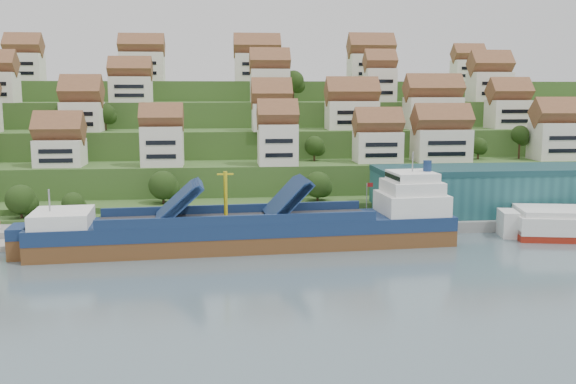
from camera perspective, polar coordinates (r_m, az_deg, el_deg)
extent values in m
plane|color=slate|center=(116.70, -0.61, -4.98)|extent=(300.00, 300.00, 0.00)
cube|color=gray|center=(134.16, 7.31, -2.72)|extent=(180.00, 14.00, 2.20)
cube|color=#2D4C1E|center=(200.74, -2.98, 1.49)|extent=(260.00, 128.00, 4.00)
cube|color=#2D4C1E|center=(205.27, -3.06, 2.64)|extent=(260.00, 118.00, 11.00)
cube|color=#2D4C1E|center=(212.87, -3.19, 3.81)|extent=(260.00, 102.00, 18.00)
cube|color=#2D4C1E|center=(220.56, -3.30, 4.90)|extent=(260.00, 86.00, 25.00)
cube|color=#2D4C1E|center=(229.34, -3.42, 5.81)|extent=(260.00, 68.00, 31.00)
cube|color=white|center=(156.66, -19.59, 3.30)|extent=(10.55, 8.57, 6.12)
cube|color=white|center=(150.39, -11.11, 4.01)|extent=(9.42, 7.03, 9.11)
cube|color=white|center=(149.72, -0.93, 4.23)|extent=(8.99, 7.62, 9.50)
cube|color=white|center=(157.33, 7.96, 3.99)|extent=(11.00, 7.73, 7.36)
cube|color=white|center=(162.21, 13.45, 4.06)|extent=(13.33, 8.26, 7.82)
cube|color=white|center=(175.23, 22.73, 4.19)|extent=(11.68, 8.31, 9.24)
cube|color=white|center=(170.78, -17.79, 6.39)|extent=(9.75, 8.98, 7.35)
cube|color=white|center=(164.64, -1.47, 6.65)|extent=(9.74, 8.56, 6.91)
cube|color=white|center=(172.33, 5.68, 6.80)|extent=(13.25, 8.36, 7.46)
cube|color=white|center=(177.53, 12.74, 6.85)|extent=(14.50, 8.18, 8.44)
cube|color=white|center=(186.41, 18.98, 6.56)|extent=(10.58, 8.04, 7.64)
cube|color=white|center=(184.55, -13.79, 8.84)|extent=(11.22, 7.30, 6.98)
cube|color=white|center=(182.91, -1.63, 9.43)|extent=(10.75, 7.79, 9.14)
cube|color=white|center=(187.07, 8.14, 9.37)|extent=(8.49, 7.14, 9.39)
cube|color=white|center=(200.98, 17.46, 8.89)|extent=(11.50, 8.47, 8.51)
cube|color=white|center=(210.68, -22.36, 10.21)|extent=(10.30, 8.03, 8.15)
cube|color=white|center=(203.51, -12.83, 10.78)|extent=(13.08, 7.51, 8.64)
cube|color=white|center=(200.41, -2.75, 10.98)|extent=(13.60, 8.15, 8.31)
cube|color=white|center=(206.97, 7.36, 10.87)|extent=(13.74, 8.73, 8.41)
cube|color=white|center=(221.57, 15.69, 10.30)|extent=(9.85, 7.05, 7.01)
ellipsoid|color=#243E14|center=(142.00, 2.66, 0.66)|extent=(5.86, 5.86, 5.86)
ellipsoid|color=#243E14|center=(141.01, -11.05, 0.60)|extent=(6.23, 6.23, 6.23)
ellipsoid|color=#243E14|center=(169.51, 16.58, 3.94)|extent=(4.26, 4.26, 4.26)
ellipsoid|color=#243E14|center=(173.77, 19.93, 4.84)|extent=(4.59, 4.59, 4.59)
ellipsoid|color=#243E14|center=(158.69, 2.36, 4.12)|extent=(4.89, 4.89, 4.89)
ellipsoid|color=#243E14|center=(181.21, 11.66, 7.14)|extent=(5.34, 5.34, 5.34)
ellipsoid|color=#243E14|center=(176.61, -19.05, 6.54)|extent=(6.44, 6.44, 6.44)
ellipsoid|color=#243E14|center=(173.28, -15.95, 6.72)|extent=(5.19, 5.19, 5.19)
ellipsoid|color=#243E14|center=(187.21, 0.49, 9.83)|extent=(6.13, 6.13, 6.13)
ellipsoid|color=#243E14|center=(193.66, 7.00, 9.29)|extent=(5.66, 5.66, 5.66)
ellipsoid|color=#243E14|center=(193.29, 8.98, 8.91)|extent=(4.41, 4.41, 4.41)
ellipsoid|color=#243E14|center=(139.31, -22.68, -0.62)|extent=(5.96, 5.96, 5.96)
ellipsoid|color=#243E14|center=(136.92, -18.57, -0.99)|extent=(4.58, 4.58, 4.58)
cube|color=#21565A|center=(145.67, 19.51, 0.20)|extent=(60.00, 15.00, 10.00)
cylinder|color=gray|center=(127.98, 7.00, -0.96)|extent=(0.16, 0.16, 8.00)
cube|color=maroon|center=(127.55, 7.29, 0.64)|extent=(1.20, 0.05, 0.80)
cube|color=brown|center=(116.75, -3.60, -4.48)|extent=(76.09, 16.41, 4.84)
cube|color=navy|center=(116.05, -3.62, -2.96)|extent=(76.10, 16.52, 2.52)
cube|color=white|center=(116.66, -19.44, -2.19)|extent=(10.36, 11.63, 2.52)
cube|color=#262628|center=(115.61, -4.58, -2.38)|extent=(48.93, 12.94, 0.29)
cube|color=navy|center=(114.57, -9.91, -0.92)|extent=(7.92, 11.13, 6.69)
cube|color=navy|center=(116.10, -0.31, -0.65)|extent=(7.55, 11.10, 7.07)
cylinder|color=yellow|center=(114.70, -5.57, -0.33)|extent=(0.72, 0.72, 8.71)
cube|color=white|center=(122.62, 10.92, -0.99)|extent=(12.30, 11.75, 3.87)
cube|color=white|center=(122.13, 10.96, 0.44)|extent=(10.29, 10.47, 2.42)
cube|color=white|center=(121.85, 10.99, 1.39)|extent=(8.28, 9.19, 1.74)
cylinder|color=navy|center=(122.68, 12.28, 2.26)|extent=(1.64, 1.64, 2.13)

